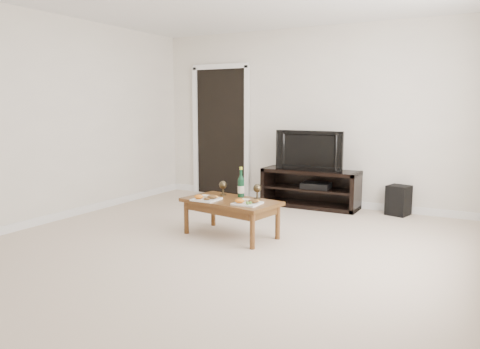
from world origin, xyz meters
name	(u,v)px	position (x,y,z in m)	size (l,w,h in m)	color
floor	(215,253)	(0.00, 0.00, 0.00)	(5.50, 5.50, 0.00)	beige
back_wall	(312,117)	(0.00, 2.77, 1.30)	(5.00, 0.04, 2.60)	beige
doorway	(221,133)	(-1.55, 2.73, 1.02)	(0.90, 0.02, 2.05)	black
media_console	(310,188)	(0.10, 2.50, 0.28)	(1.40, 0.45, 0.55)	black
television	(311,150)	(0.10, 2.50, 0.83)	(0.99, 0.13, 0.57)	black
av_receiver	(316,186)	(0.19, 2.48, 0.33)	(0.40, 0.30, 0.08)	black
subwoofer	(398,200)	(1.33, 2.58, 0.20)	(0.27, 0.27, 0.40)	black
coffee_table	(231,218)	(-0.15, 0.60, 0.21)	(1.07, 0.59, 0.42)	brown
plate_left	(206,197)	(-0.39, 0.46, 0.45)	(0.27, 0.27, 0.07)	white
plate_right	(247,201)	(0.12, 0.48, 0.45)	(0.27, 0.27, 0.07)	white
wine_bottle	(241,182)	(-0.14, 0.81, 0.59)	(0.07, 0.07, 0.35)	#0E361F
goblet_left	(223,188)	(-0.38, 0.80, 0.51)	(0.09, 0.09, 0.17)	#3E3421
goblet_right	(257,191)	(0.08, 0.80, 0.51)	(0.09, 0.09, 0.17)	#3E3421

